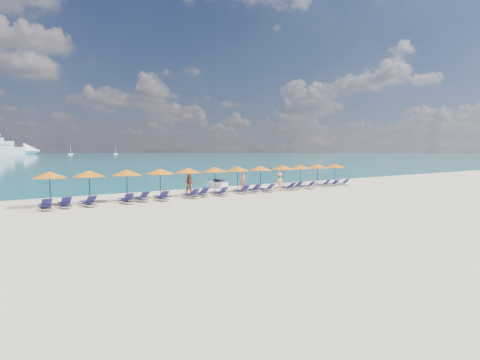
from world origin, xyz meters
TOP-DOWN VIEW (x-y plane):
  - ground at (0.00, 0.00)m, footprint 1400.00×1400.00m
  - sailboat_near at (116.08, 497.37)m, footprint 5.52×1.84m
  - sailboat_far at (181.32, 520.46)m, footprint 5.41×1.80m
  - jetski at (2.24, 9.48)m, footprint 0.98×2.35m
  - beachgoer_a at (1.94, 5.09)m, footprint 0.74×0.55m
  - beachgoer_b at (-3.56, 4.79)m, footprint 1.03×0.80m
  - beachgoer_c at (4.54, 3.24)m, footprint 1.10×0.58m
  - umbrella_0 at (-13.71, 4.72)m, footprint 2.10×2.10m
  - umbrella_1 at (-11.31, 4.65)m, footprint 2.10×2.10m
  - umbrella_2 at (-8.74, 4.60)m, footprint 2.10×2.10m
  - umbrella_3 at (-6.14, 4.72)m, footprint 2.10×2.10m
  - umbrella_4 at (-3.77, 4.73)m, footprint 2.10×2.10m
  - umbrella_5 at (-1.21, 4.80)m, footprint 2.10×2.10m
  - umbrella_6 at (1.13, 4.80)m, footprint 2.10×2.10m
  - umbrella_7 at (3.67, 4.77)m, footprint 2.10×2.10m
  - umbrella_8 at (6.26, 4.60)m, footprint 2.10×2.10m
  - umbrella_9 at (8.62, 4.67)m, footprint 2.10×2.10m
  - umbrella_10 at (11.16, 4.74)m, footprint 2.10×2.10m
  - umbrella_11 at (13.66, 4.59)m, footprint 2.10×2.10m
  - lounger_0 at (-14.28, 3.32)m, footprint 0.73×1.74m
  - lounger_1 at (-13.14, 3.63)m, footprint 0.68×1.72m
  - lounger_2 at (-11.77, 3.42)m, footprint 0.73×1.74m
  - lounger_3 at (-9.33, 3.34)m, footprint 0.71×1.73m
  - lounger_4 at (-8.16, 3.65)m, footprint 0.78×1.75m
  - lounger_5 at (-6.75, 3.32)m, footprint 0.72×1.73m
  - lounger_6 at (-4.35, 3.40)m, footprint 0.79×1.76m
  - lounger_7 at (-3.24, 3.64)m, footprint 0.74×1.74m
  - lounger_8 at (-1.78, 3.27)m, footprint 0.62×1.70m
  - lounger_9 at (0.64, 3.62)m, footprint 0.62×1.70m
  - lounger_10 at (1.83, 3.59)m, footprint 0.67×1.72m
  - lounger_11 at (3.13, 3.35)m, footprint 0.73×1.74m
  - lounger_12 at (5.68, 3.37)m, footprint 0.68×1.72m
  - lounger_13 at (6.84, 3.60)m, footprint 0.69×1.72m
  - lounger_14 at (8.13, 3.27)m, footprint 0.67×1.72m
  - lounger_15 at (10.66, 3.65)m, footprint 0.74×1.74m
  - lounger_16 at (11.79, 3.42)m, footprint 0.73×1.74m
  - lounger_17 at (13.21, 3.32)m, footprint 0.63×1.70m

SIDE VIEW (x-z plane):
  - ground at x=0.00m, z-range 0.00..0.00m
  - lounger_0 at x=-14.28m, z-range -0.09..0.56m
  - lounger_1 at x=-13.14m, z-range -0.09..0.56m
  - lounger_2 at x=-11.77m, z-range -0.09..0.56m
  - lounger_3 at x=-9.33m, z-range -0.09..0.56m
  - lounger_4 at x=-8.16m, z-range -0.09..0.56m
  - lounger_5 at x=-6.75m, z-range -0.09..0.56m
  - lounger_6 at x=-4.35m, z-range -0.09..0.56m
  - lounger_7 at x=-3.24m, z-range -0.09..0.56m
  - lounger_8 at x=-1.78m, z-range -0.09..0.56m
  - lounger_9 at x=0.64m, z-range -0.09..0.56m
  - lounger_10 at x=1.83m, z-range -0.09..0.56m
  - lounger_11 at x=3.13m, z-range -0.09..0.56m
  - lounger_12 at x=5.68m, z-range -0.09..0.56m
  - lounger_13 at x=6.84m, z-range -0.09..0.56m
  - lounger_14 at x=8.13m, z-range -0.09..0.56m
  - lounger_15 at x=10.66m, z-range -0.09..0.56m
  - lounger_16 at x=11.79m, z-range -0.09..0.56m
  - lounger_17 at x=13.21m, z-range -0.09..0.56m
  - jetski at x=2.24m, z-range -0.07..0.75m
  - beachgoer_c at x=4.54m, z-range 0.00..1.65m
  - beachgoer_a at x=1.94m, z-range 0.00..1.84m
  - beachgoer_b at x=-3.56m, z-range 0.00..1.86m
  - sailboat_far at x=181.32m, z-range -3.94..5.97m
  - sailboat_near at x=116.08m, z-range -4.02..6.10m
  - umbrella_0 at x=-13.71m, z-range 0.88..3.16m
  - umbrella_1 at x=-11.31m, z-range 0.88..3.16m
  - umbrella_2 at x=-8.74m, z-range 0.88..3.16m
  - umbrella_3 at x=-6.14m, z-range 0.88..3.16m
  - umbrella_4 at x=-3.77m, z-range 0.88..3.16m
  - umbrella_5 at x=-1.21m, z-range 0.88..3.16m
  - umbrella_6 at x=1.13m, z-range 0.88..3.16m
  - umbrella_7 at x=3.67m, z-range 0.88..3.16m
  - umbrella_8 at x=6.26m, z-range 0.88..3.16m
  - umbrella_9 at x=8.62m, z-range 0.88..3.16m
  - umbrella_10 at x=11.16m, z-range 0.88..3.16m
  - umbrella_11 at x=13.66m, z-range 0.88..3.16m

